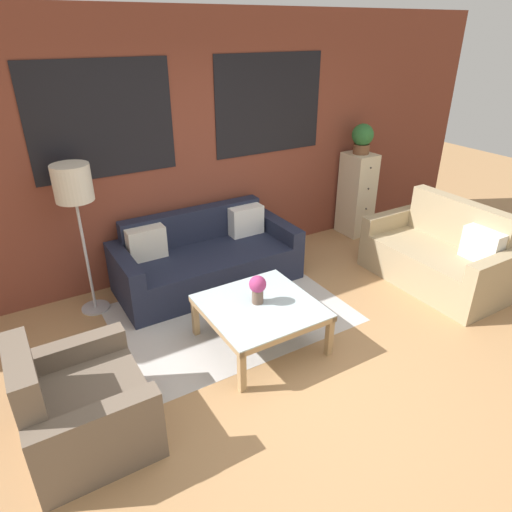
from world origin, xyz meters
The scene contains 11 objects.
ground_plane centered at (0.00, 0.00, 0.00)m, with size 16.00×16.00×0.00m, color #AD7F51.
wall_back_brick centered at (0.00, 2.44, 1.41)m, with size 8.40×0.09×2.80m.
rug centered at (-0.23, 1.24, 0.00)m, with size 2.25×1.63×0.00m.
couch_dark centered at (-0.15, 1.95, 0.28)m, with size 1.99×0.88×0.78m.
settee_vintage centered at (2.06, 0.62, 0.31)m, with size 0.80×1.53×0.92m.
armchair_corner centered at (-1.84, 0.40, 0.28)m, with size 0.80×0.91×0.84m.
coffee_table centered at (-0.23, 0.68, 0.36)m, with size 0.95×0.95×0.42m.
floor_lamp centered at (-1.38, 2.05, 1.28)m, with size 0.34×0.34×1.51m.
drawer_cabinet centered at (2.22, 2.16, 0.56)m, with size 0.35×0.42×1.12m.
potted_plant centered at (2.22, 2.16, 1.32)m, with size 0.28×0.28×0.38m.
flower_vase centered at (-0.23, 0.72, 0.57)m, with size 0.15×0.15×0.26m.
Camera 1 is at (-2.00, -2.19, 2.61)m, focal length 32.00 mm.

